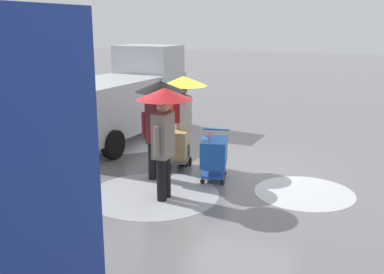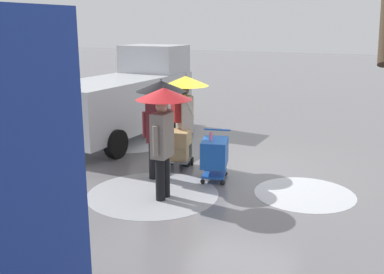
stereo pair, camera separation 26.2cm
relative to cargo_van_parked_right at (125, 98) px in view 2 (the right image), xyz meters
name	(u,v)px [view 2 (the right image)]	position (x,y,z in m)	size (l,w,h in m)	color
ground_plane	(242,170)	(-4.10, 1.45, -1.18)	(90.00, 90.00, 0.00)	slate
slush_patch_near_cluster	(129,140)	(-0.22, 0.23, -1.18)	(2.88, 2.88, 0.01)	silver
slush_patch_under_van	(153,193)	(-3.01, 3.63, -1.18)	(2.58, 2.58, 0.01)	#999BA0
slush_patch_mid_street	(305,194)	(-5.70, 2.36, -1.18)	(1.96, 1.96, 0.01)	silver
slush_patch_far_side	(31,178)	(-0.15, 3.94, -1.18)	(2.26, 2.26, 0.01)	#999BA0
cargo_van_parked_right	(125,98)	(0.00, 0.00, 0.00)	(2.26, 5.37, 2.60)	#B7BABF
shopping_cart_vendor	(215,154)	(-3.78, 2.35, -0.61)	(0.75, 0.94, 1.04)	#1951B2
hand_dolly_boxes	(179,145)	(-2.76, 1.98, -0.62)	(0.67, 0.81, 1.32)	#515156
pedestrian_pink_side	(163,116)	(-3.30, 3.70, 0.41)	(1.04, 1.04, 2.15)	black
pedestrian_black_side	(185,99)	(-2.77, 1.72, 0.39)	(1.04, 1.04, 2.15)	black
pedestrian_white_side	(159,106)	(-2.71, 2.78, 0.41)	(1.04, 1.04, 2.15)	black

